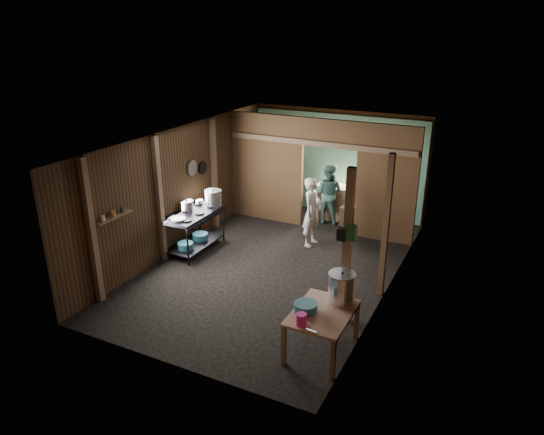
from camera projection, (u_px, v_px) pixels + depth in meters
The scene contains 42 objects.
floor at pixel (276, 265), 10.12m from camera, with size 4.50×7.00×0.00m, color black.
ceiling at pixel (277, 138), 9.17m from camera, with size 4.50×7.00×0.00m, color #343231.
wall_back at pixel (337, 162), 12.57m from camera, with size 4.50×0.00×2.60m, color #462E18.
wall_front at pixel (163, 284), 6.73m from camera, with size 4.50×0.00×2.60m, color #462E18.
wall_left at pixel (181, 188), 10.58m from camera, with size 0.00×7.00×2.60m, color #462E18.
wall_right at pixel (393, 224), 8.72m from camera, with size 0.00×7.00×2.60m, color #462E18.
partition_left at pixel (267, 168), 12.03m from camera, with size 1.85×0.10×2.60m, color brown.
partition_right at pixel (386, 184), 10.83m from camera, with size 1.35×0.10×2.60m, color brown.
partition_header at pixel (331, 133), 11.01m from camera, with size 1.30×0.10×0.60m, color brown.
turquoise_panel at pixel (337, 164), 12.53m from camera, with size 4.40×0.06×2.50m, color #6AC2C0.
back_counter at pixel (340, 203), 12.30m from camera, with size 1.20×0.50×0.85m, color #896953.
wall_clock at pixel (347, 140), 12.16m from camera, with size 0.20×0.20×0.03m, color white.
post_left_a at pixel (92, 232), 8.38m from camera, with size 0.10×0.12×2.60m, color #896953.
post_left_b at pixel (160, 200), 9.88m from camera, with size 0.10×0.12×2.60m, color #896953.
post_left_c at pixel (214, 174), 11.55m from camera, with size 0.10×0.12×2.60m, color #896953.
post_right at pixel (386, 227), 8.58m from camera, with size 0.10×0.12×2.60m, color #896953.
post_free at pixel (347, 248), 7.80m from camera, with size 0.12×0.12×2.60m, color #896953.
cross_beam at pixel (319, 143), 11.17m from camera, with size 4.40×0.12×0.12m, color #896953.
pan_lid_big at pixel (192, 168), 10.77m from camera, with size 0.34×0.34×0.03m, color gray.
pan_lid_small at pixel (203, 168), 11.14m from camera, with size 0.30×0.30×0.03m, color black.
wall_shelf at pixel (114, 217), 8.75m from camera, with size 0.14×0.80×0.03m, color #896953.
jar_white at pixel (103, 218), 8.51m from camera, with size 0.07×0.07×0.10m, color white.
jar_yellow at pixel (113, 214), 8.72m from camera, with size 0.08×0.08×0.10m, color #F2953B.
jar_green at pixel (122, 210), 8.91m from camera, with size 0.06×0.06×0.10m, color #184921.
bag_white at pixel (347, 217), 7.71m from camera, with size 0.22×0.15×0.32m, color white.
bag_green at pixel (351, 232), 7.61m from camera, with size 0.16×0.12×0.24m, color #184921.
bag_black at pixel (342, 234), 7.67m from camera, with size 0.14×0.10×0.20m, color black.
gas_range at pixel (194, 231), 10.62m from camera, with size 0.75×1.47×0.87m, color black, non-canonical shape.
prep_table at pixel (322, 331), 7.37m from camera, with size 0.82×1.13×0.67m, color #A57E6A, non-canonical shape.
stove_pot_large at pixel (213, 198), 10.79m from camera, with size 0.37×0.37×0.37m, color silver, non-canonical shape.
stove_pot_med at pixel (187, 206), 10.54m from camera, with size 0.28×0.28×0.24m, color silver, non-canonical shape.
stove_saucepan at pixel (199, 202), 10.93m from camera, with size 0.15×0.15×0.10m, color silver.
frying_pan at pixel (178, 219), 10.04m from camera, with size 0.30×0.52×0.07m, color gray, non-canonical shape.
blue_tub_front at pixel (185, 246), 10.42m from camera, with size 0.33×0.33×0.13m, color #296E7F.
blue_tub_back at pixel (200, 236), 10.88m from camera, with size 0.33×0.33×0.13m, color #296E7F.
stock_pot at pixel (342, 288), 7.45m from camera, with size 0.41×0.41×0.48m, color silver, non-canonical shape.
wash_basin at pixel (306, 307), 7.25m from camera, with size 0.34×0.34×0.13m, color #296E7F.
pink_bucket at pixel (301, 319), 6.91m from camera, with size 0.15×0.15×0.18m, color #F22299.
knife at pixel (307, 329), 6.83m from camera, with size 0.30×0.04×0.01m, color silver.
yellow_tub at pixel (355, 185), 11.96m from camera, with size 0.36×0.36×0.20m, color #F2953B.
cook at pixel (312, 212), 10.78m from camera, with size 0.56×0.36×1.52m, color silver.
worker_back at pixel (328, 194), 12.01m from camera, with size 0.72×0.56×1.47m, color #406F68.
Camera 1 is at (3.95, -8.17, 4.59)m, focal length 33.10 mm.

